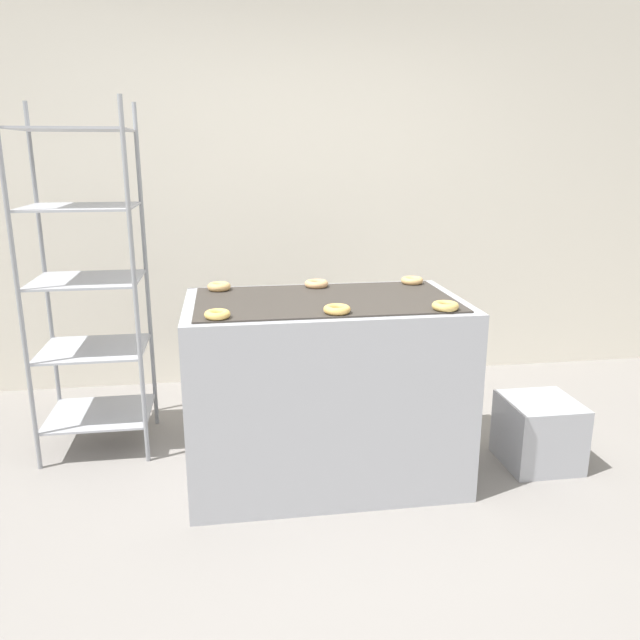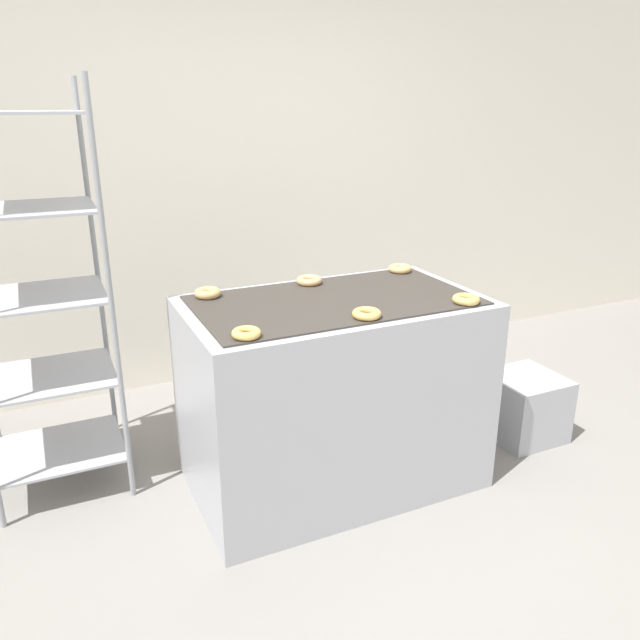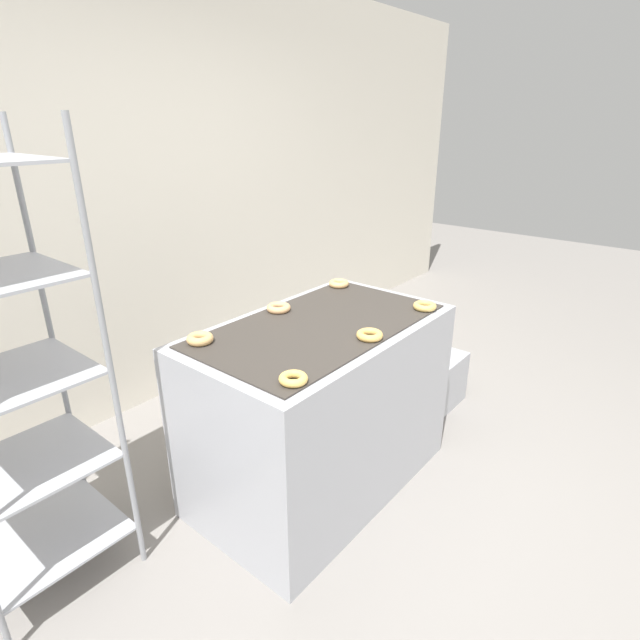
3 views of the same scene
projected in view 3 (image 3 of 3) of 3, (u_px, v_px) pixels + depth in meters
The scene contains 11 objects.
ground_plane at pixel (424, 536), 2.37m from camera, with size 14.00×14.00×0.00m, color gray.
wall_back at pixel (135, 195), 3.09m from camera, with size 8.00×0.05×2.80m.
fryer_machine at pixel (320, 407), 2.57m from camera, with size 1.33×0.78×0.93m.
baking_rack_cart at pixel (6, 380), 1.84m from camera, with size 0.58×0.51×1.87m.
glaze_bin at pixel (431, 377), 3.45m from camera, with size 0.37×0.38×0.36m.
donut_near_left at pixel (293, 379), 1.86m from camera, with size 0.11×0.11×0.03m, color #EBBE5D.
donut_near_center at pixel (370, 335), 2.23m from camera, with size 0.12×0.12×0.03m, color #E5B25A.
donut_near_right at pixel (425, 306), 2.58m from camera, with size 0.12×0.12×0.03m, color #D6B05C.
donut_far_left at pixel (200, 339), 2.19m from camera, with size 0.12×0.12×0.04m, color tan.
donut_far_center at pixel (279, 307), 2.55m from camera, with size 0.12×0.12×0.04m, color #E1A86F.
donut_far_right at pixel (339, 283), 2.93m from camera, with size 0.12×0.12×0.03m, color #E1AC69.
Camera 3 is at (-1.71, -0.77, 1.84)m, focal length 28.00 mm.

